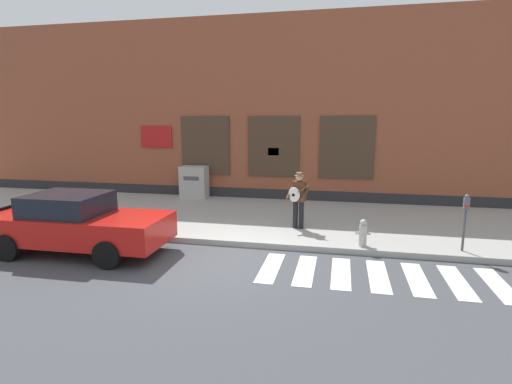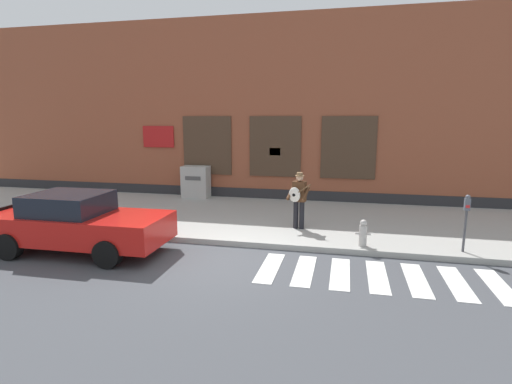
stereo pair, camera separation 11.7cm
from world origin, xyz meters
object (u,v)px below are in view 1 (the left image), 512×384
object	(u,v)px
red_car	(76,223)
utility_box	(194,182)
parking_meter	(466,214)
busker	(298,197)
fire_hydrant	(363,233)

from	to	relation	value
red_car	utility_box	size ratio (longest dim) A/B	3.52
parking_meter	utility_box	world-z (taller)	parking_meter
parking_meter	busker	bearing A→B (deg)	164.22
parking_meter	fire_hydrant	size ratio (longest dim) A/B	2.05
utility_box	fire_hydrant	distance (m)	8.31
red_car	busker	distance (m)	6.09
red_car	utility_box	xyz separation A→B (m)	(0.63, 6.73, 0.04)
parking_meter	fire_hydrant	distance (m)	2.48
busker	parking_meter	xyz separation A→B (m)	(4.24, -1.20, -0.01)
parking_meter	utility_box	xyz separation A→B (m)	(-8.95, 5.03, -0.29)
busker	fire_hydrant	xyz separation A→B (m)	(1.83, -1.29, -0.61)
busker	fire_hydrant	distance (m)	2.32
parking_meter	utility_box	distance (m)	10.27
busker	parking_meter	world-z (taller)	busker
red_car	parking_meter	distance (m)	9.74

